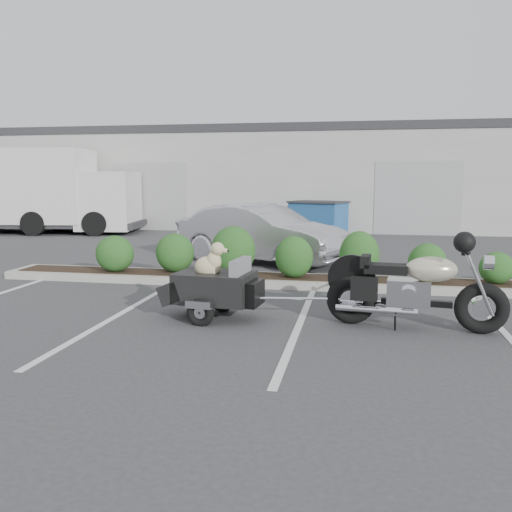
% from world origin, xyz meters
% --- Properties ---
extents(ground, '(90.00, 90.00, 0.00)m').
position_xyz_m(ground, '(0.00, 0.00, 0.00)').
color(ground, '#38383A').
rests_on(ground, ground).
extents(planter_kerb, '(12.00, 1.00, 0.15)m').
position_xyz_m(planter_kerb, '(1.00, 2.20, 0.07)').
color(planter_kerb, '#9E9E93').
rests_on(planter_kerb, ground).
extents(building, '(26.00, 10.00, 4.00)m').
position_xyz_m(building, '(0.00, 17.00, 2.00)').
color(building, '#9EA099').
rests_on(building, ground).
extents(motorcycle, '(2.38, 0.86, 1.37)m').
position_xyz_m(motorcycle, '(2.73, -0.50, 0.55)').
color(motorcycle, black).
rests_on(motorcycle, ground).
extents(pet_trailer, '(1.92, 1.08, 1.13)m').
position_xyz_m(pet_trailer, '(-0.05, -0.48, 0.48)').
color(pet_trailer, black).
rests_on(pet_trailer, ground).
extents(sedan, '(4.48, 3.09, 1.40)m').
position_xyz_m(sedan, '(-0.31, 4.78, 0.70)').
color(sedan, silver).
rests_on(sedan, ground).
extents(dumpster, '(2.19, 1.87, 1.22)m').
position_xyz_m(dumpster, '(0.59, 10.97, 0.62)').
color(dumpster, '#1C4F8D').
rests_on(dumpster, ground).
extents(delivery_truck, '(6.88, 3.11, 3.04)m').
position_xyz_m(delivery_truck, '(-9.22, 10.31, 1.46)').
color(delivery_truck, silver).
rests_on(delivery_truck, ground).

